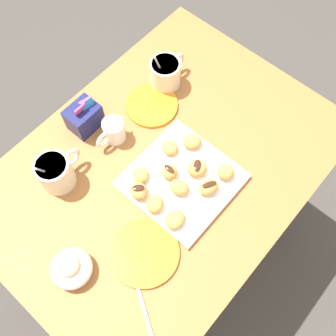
{
  "coord_description": "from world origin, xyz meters",
  "views": [
    {
      "loc": [
        -0.33,
        -0.31,
        1.72
      ],
      "look_at": [
        -0.0,
        -0.02,
        0.78
      ],
      "focal_mm": 41.64,
      "sensor_mm": 36.0,
      "label": 1
    }
  ],
  "objects_px": {
    "sugar_caddy": "(84,117)",
    "beignet_3": "(155,204)",
    "saucer_orange_right": "(144,253)",
    "beignet_2": "(175,219)",
    "coffee_mug_cream_right": "(166,73)",
    "ice_cream_bowl": "(71,268)",
    "beignet_10": "(139,191)",
    "beignet_5": "(225,172)",
    "saucer_orange_left": "(152,105)",
    "cream_pitcher_white": "(113,130)",
    "beignet_4": "(197,168)",
    "beignet_6": "(170,148)",
    "dining_table": "(163,188)",
    "pastry_plate_square": "(181,181)",
    "beignet_8": "(192,141)",
    "beignet_7": "(141,175)",
    "coffee_mug_cream_left": "(56,172)",
    "beignet_1": "(179,187)",
    "beignet_0": "(208,187)",
    "beignet_9": "(169,172)"
  },
  "relations": [
    {
      "from": "dining_table",
      "to": "beignet_0",
      "type": "bearing_deg",
      "value": -81.35
    },
    {
      "from": "pastry_plate_square",
      "to": "cream_pitcher_white",
      "type": "height_order",
      "value": "cream_pitcher_white"
    },
    {
      "from": "beignet_2",
      "to": "beignet_6",
      "type": "bearing_deg",
      "value": 44.96
    },
    {
      "from": "coffee_mug_cream_left",
      "to": "beignet_4",
      "type": "xyz_separation_m",
      "value": [
        0.25,
        -0.26,
        -0.02
      ]
    },
    {
      "from": "pastry_plate_square",
      "to": "beignet_8",
      "type": "distance_m",
      "value": 0.11
    },
    {
      "from": "ice_cream_bowl",
      "to": "beignet_1",
      "type": "height_order",
      "value": "ice_cream_bowl"
    },
    {
      "from": "beignet_1",
      "to": "beignet_8",
      "type": "height_order",
      "value": "beignet_1"
    },
    {
      "from": "ice_cream_bowl",
      "to": "saucer_orange_right",
      "type": "relative_size",
      "value": 0.57
    },
    {
      "from": "sugar_caddy",
      "to": "cream_pitcher_white",
      "type": "bearing_deg",
      "value": -74.74
    },
    {
      "from": "dining_table",
      "to": "beignet_10",
      "type": "height_order",
      "value": "beignet_10"
    },
    {
      "from": "beignet_4",
      "to": "beignet_9",
      "type": "distance_m",
      "value": 0.07
    },
    {
      "from": "coffee_mug_cream_right",
      "to": "beignet_3",
      "type": "bearing_deg",
      "value": -142.53
    },
    {
      "from": "coffee_mug_cream_left",
      "to": "cream_pitcher_white",
      "type": "relative_size",
      "value": 1.41
    },
    {
      "from": "coffee_mug_cream_right",
      "to": "cream_pitcher_white",
      "type": "xyz_separation_m",
      "value": [
        -0.24,
        -0.02,
        -0.01
      ]
    },
    {
      "from": "beignet_7",
      "to": "beignet_8",
      "type": "bearing_deg",
      "value": -12.65
    },
    {
      "from": "beignet_1",
      "to": "beignet_6",
      "type": "relative_size",
      "value": 1.09
    },
    {
      "from": "cream_pitcher_white",
      "to": "sugar_caddy",
      "type": "distance_m",
      "value": 0.09
    },
    {
      "from": "beignet_4",
      "to": "beignet_9",
      "type": "height_order",
      "value": "beignet_4"
    },
    {
      "from": "beignet_4",
      "to": "beignet_6",
      "type": "distance_m",
      "value": 0.09
    },
    {
      "from": "sugar_caddy",
      "to": "beignet_7",
      "type": "relative_size",
      "value": 2.35
    },
    {
      "from": "beignet_3",
      "to": "cream_pitcher_white",
      "type": "bearing_deg",
      "value": 70.15
    },
    {
      "from": "sugar_caddy",
      "to": "ice_cream_bowl",
      "type": "height_order",
      "value": "sugar_caddy"
    },
    {
      "from": "beignet_2",
      "to": "beignet_10",
      "type": "height_order",
      "value": "beignet_10"
    },
    {
      "from": "cream_pitcher_white",
      "to": "beignet_3",
      "type": "xyz_separation_m",
      "value": [
        -0.08,
        -0.23,
        -0.01
      ]
    },
    {
      "from": "saucer_orange_left",
      "to": "beignet_5",
      "type": "height_order",
      "value": "beignet_5"
    },
    {
      "from": "saucer_orange_right",
      "to": "beignet_2",
      "type": "relative_size",
      "value": 3.17
    },
    {
      "from": "beignet_10",
      "to": "beignet_3",
      "type": "bearing_deg",
      "value": -88.6
    },
    {
      "from": "sugar_caddy",
      "to": "beignet_3",
      "type": "xyz_separation_m",
      "value": [
        -0.06,
        -0.32,
        -0.01
      ]
    },
    {
      "from": "ice_cream_bowl",
      "to": "beignet_3",
      "type": "relative_size",
      "value": 2.01
    },
    {
      "from": "cream_pitcher_white",
      "to": "beignet_9",
      "type": "xyz_separation_m",
      "value": [
        0.01,
        -0.2,
        -0.01
      ]
    },
    {
      "from": "ice_cream_bowl",
      "to": "pastry_plate_square",
      "type": "bearing_deg",
      "value": -7.17
    },
    {
      "from": "ice_cream_bowl",
      "to": "beignet_10",
      "type": "relative_size",
      "value": 1.96
    },
    {
      "from": "ice_cream_bowl",
      "to": "beignet_5",
      "type": "bearing_deg",
      "value": -15.48
    },
    {
      "from": "saucer_orange_right",
      "to": "beignet_3",
      "type": "height_order",
      "value": "beignet_3"
    },
    {
      "from": "saucer_orange_right",
      "to": "beignet_10",
      "type": "bearing_deg",
      "value": 47.55
    },
    {
      "from": "beignet_6",
      "to": "beignet_9",
      "type": "bearing_deg",
      "value": -139.65
    },
    {
      "from": "beignet_7",
      "to": "beignet_8",
      "type": "distance_m",
      "value": 0.17
    },
    {
      "from": "beignet_6",
      "to": "beignet_7",
      "type": "bearing_deg",
      "value": 178.13
    },
    {
      "from": "coffee_mug_cream_right",
      "to": "saucer_orange_right",
      "type": "relative_size",
      "value": 0.79
    },
    {
      "from": "beignet_4",
      "to": "beignet_0",
      "type": "bearing_deg",
      "value": -111.02
    },
    {
      "from": "saucer_orange_left",
      "to": "coffee_mug_cream_right",
      "type": "bearing_deg",
      "value": 15.58
    },
    {
      "from": "coffee_mug_cream_left",
      "to": "beignet_7",
      "type": "height_order",
      "value": "coffee_mug_cream_left"
    },
    {
      "from": "saucer_orange_left",
      "to": "beignet_10",
      "type": "bearing_deg",
      "value": -144.28
    },
    {
      "from": "beignet_2",
      "to": "beignet_9",
      "type": "height_order",
      "value": "beignet_9"
    },
    {
      "from": "pastry_plate_square",
      "to": "beignet_7",
      "type": "height_order",
      "value": "beignet_7"
    },
    {
      "from": "cream_pitcher_white",
      "to": "beignet_6",
      "type": "relative_size",
      "value": 2.18
    },
    {
      "from": "beignet_9",
      "to": "dining_table",
      "type": "bearing_deg",
      "value": 70.86
    },
    {
      "from": "beignet_2",
      "to": "beignet_8",
      "type": "relative_size",
      "value": 1.06
    },
    {
      "from": "coffee_mug_cream_right",
      "to": "beignet_0",
      "type": "height_order",
      "value": "coffee_mug_cream_right"
    },
    {
      "from": "saucer_orange_right",
      "to": "beignet_1",
      "type": "xyz_separation_m",
      "value": [
        0.18,
        0.04,
        0.03
      ]
    }
  ]
}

